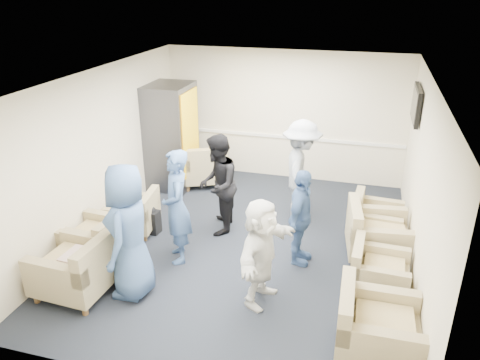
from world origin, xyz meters
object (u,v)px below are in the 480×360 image
(armchair_right_near, at_px, (373,329))
(person_back_left, at_px, (218,185))
(armchair_corner, at_px, (204,167))
(armchair_left_near, at_px, (80,269))
(person_mid_left, at_px, (177,207))
(armchair_right_far, at_px, (373,221))
(person_front_left, at_px, (129,232))
(person_mid_right, at_px, (300,218))
(armchair_right_midnear, at_px, (376,272))
(armchair_right_midfar, at_px, (374,235))
(armchair_left_far, at_px, (135,215))
(armchair_left_mid, at_px, (99,241))
(person_front_right, at_px, (261,252))
(vending_machine, at_px, (171,136))
(person_back_right, at_px, (301,171))

(armchair_right_near, xyz_separation_m, person_back_left, (-2.56, 2.29, 0.49))
(armchair_corner, bearing_deg, person_back_left, 91.42)
(armchair_left_near, bearing_deg, person_mid_left, 143.98)
(armchair_right_far, xyz_separation_m, person_back_left, (-2.54, -0.43, 0.53))
(person_front_left, relative_size, person_mid_right, 1.25)
(armchair_right_midnear, distance_m, person_mid_left, 2.96)
(armchair_right_near, relative_size, armchair_corner, 0.74)
(armchair_right_far, height_order, person_front_left, person_front_left)
(armchair_right_near, height_order, armchair_right_far, armchair_right_near)
(armchair_right_midfar, relative_size, armchair_right_far, 1.21)
(armchair_left_far, distance_m, armchair_right_far, 3.97)
(armchair_left_mid, xyz_separation_m, armchair_corner, (0.56, 3.17, 0.04))
(person_back_left, bearing_deg, person_front_right, 23.69)
(person_front_right, bearing_deg, armchair_right_midfar, -30.79)
(armchair_corner, xyz_separation_m, person_front_left, (0.30, -3.74, 0.56))
(person_front_right, bearing_deg, armchair_right_near, -101.32)
(armchair_left_mid, bearing_deg, armchair_left_far, 179.22)
(armchair_right_near, relative_size, armchair_right_midfar, 0.90)
(armchair_left_mid, xyz_separation_m, person_mid_left, (1.13, 0.37, 0.54))
(armchair_right_midfar, distance_m, person_front_left, 3.66)
(armchair_left_near, height_order, armchair_left_mid, armchair_left_near)
(person_mid_right, bearing_deg, armchair_left_near, 125.96)
(armchair_right_far, bearing_deg, person_back_left, 103.81)
(armchair_left_far, bearing_deg, armchair_left_near, -4.62)
(vending_machine, relative_size, person_mid_right, 1.41)
(person_back_right, bearing_deg, person_back_left, 113.05)
(armchair_corner, bearing_deg, armchair_right_midnear, 115.92)
(armchair_left_mid, relative_size, armchair_corner, 0.73)
(armchair_right_near, bearing_deg, armchair_right_midnear, -2.30)
(armchair_right_far, bearing_deg, person_mid_right, 137.81)
(armchair_left_far, bearing_deg, armchair_right_near, 56.72)
(armchair_right_midfar, relative_size, person_front_left, 0.55)
(person_mid_left, bearing_deg, person_back_right, 112.08)
(armchair_left_mid, distance_m, armchair_corner, 3.22)
(armchair_left_mid, relative_size, person_front_left, 0.49)
(vending_machine, bearing_deg, person_front_left, -75.46)
(armchair_right_midfar, bearing_deg, armchair_corner, 53.12)
(vending_machine, xyz_separation_m, person_front_right, (2.63, -3.27, -0.31))
(armchair_corner, xyz_separation_m, person_back_right, (2.14, -0.99, 0.53))
(armchair_right_midfar, distance_m, person_back_right, 1.70)
(armchair_corner, bearing_deg, armchair_right_near, 105.35)
(armchair_left_near, distance_m, person_back_left, 2.54)
(vending_machine, xyz_separation_m, person_mid_left, (1.20, -2.61, -0.17))
(armchair_left_near, relative_size, person_back_right, 0.55)
(person_mid_left, bearing_deg, vending_machine, 177.60)
(person_back_right, bearing_deg, person_mid_left, 129.11)
(armchair_left_mid, xyz_separation_m, armchair_right_midfar, (4.00, 1.22, 0.03))
(vending_machine, distance_m, person_mid_right, 3.71)
(armchair_left_near, height_order, person_mid_left, person_mid_left)
(armchair_left_far, distance_m, armchair_right_midfar, 3.91)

